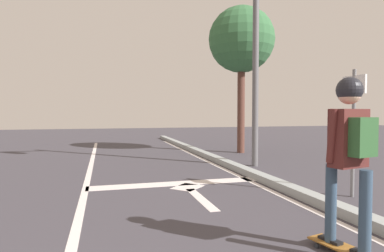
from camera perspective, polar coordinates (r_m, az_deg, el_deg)
The scene contains 11 objects.
lane_line_center at distance 5.59m, azimuth -18.66°, elevation -12.09°, with size 0.12×20.00×0.01m, color silver.
lane_line_curbside at distance 6.26m, azimuth 12.31°, elevation -10.45°, with size 0.12×20.00×0.01m, color silver.
stop_bar at distance 6.41m, azimuth -3.03°, elevation -10.10°, with size 3.33×0.40×0.01m, color silver.
lane_arrow_stem at distance 5.32m, azimuth 1.60°, elevation -12.69°, with size 0.16×1.40×0.01m, color silver.
lane_arrow_head at distance 6.12m, azimuth -0.77°, elevation -10.71°, with size 0.56×0.44×0.01m, color silver.
curb_strip at distance 6.37m, azimuth 14.34°, elevation -9.64°, with size 0.24×24.00×0.14m, color #959C9C.
skateboard at distance 3.65m, azimuth 25.56°, elevation -19.06°, with size 0.37×0.80×0.08m.
skater at distance 3.41m, azimuth 26.09°, elevation -2.39°, with size 0.45×0.62×1.65m.
traffic_signal_mast at distance 8.48m, azimuth 4.39°, elevation 19.64°, with size 4.26×0.34×5.58m.
street_sign_post at distance 5.89m, azimuth 26.61°, elevation 1.98°, with size 0.09×0.44×2.09m.
roadside_tree at distance 11.56m, azimuth 8.71°, elevation 14.64°, with size 2.25×2.25×5.02m.
Camera 1 is at (0.05, 0.59, 1.38)m, focal length 30.25 mm.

